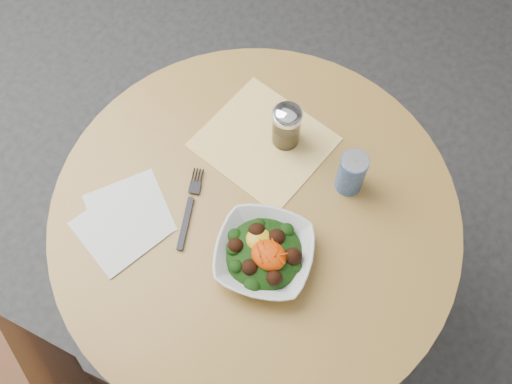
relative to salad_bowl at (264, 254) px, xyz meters
The scene contains 8 objects.
ground 0.78m from the salad_bowl, 134.50° to the left, with size 6.00×6.00×0.00m, color #2A292C.
table 0.25m from the salad_bowl, 134.50° to the left, with size 0.90×0.90×0.75m.
cloth_napkin 0.28m from the salad_bowl, 123.27° to the left, with size 0.27×0.25×0.00m, color #F5A90C.
paper_napkins 0.31m from the salad_bowl, 162.12° to the right, with size 0.22×0.25×0.00m.
salad_bowl is the anchor object (origin of this frame).
fork 0.20m from the salad_bowl, behind, with size 0.10×0.19×0.00m.
spice_shaker 0.29m from the salad_bowl, 113.58° to the left, with size 0.07×0.07×0.12m.
beverage_can 0.26m from the salad_bowl, 76.08° to the left, with size 0.06×0.06×0.12m.
Camera 1 is at (0.27, -0.40, 1.90)m, focal length 40.00 mm.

